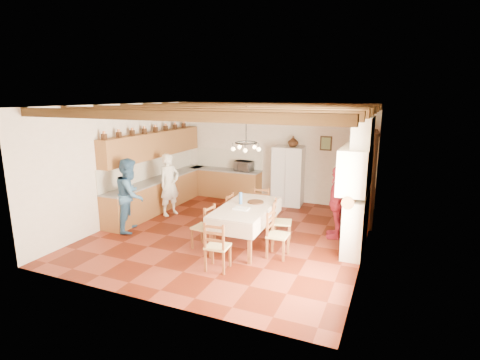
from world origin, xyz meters
name	(u,v)px	position (x,y,z in m)	size (l,w,h in m)	color
floor	(231,234)	(0.00, 0.00, -0.01)	(6.00, 6.50, 0.02)	#51170A
ceiling	(230,105)	(0.00, 0.00, 3.01)	(6.00, 6.50, 0.02)	white
wall_back	(275,152)	(0.00, 3.26, 1.50)	(6.00, 0.02, 3.00)	beige
wall_front	(141,212)	(0.00, -3.26, 1.50)	(6.00, 0.02, 3.00)	beige
wall_left	(126,163)	(-3.01, 0.00, 1.50)	(0.02, 6.50, 3.00)	beige
wall_right	(369,184)	(3.01, 0.00, 1.50)	(0.02, 6.50, 3.00)	beige
ceiling_beams	(231,109)	(0.00, 0.00, 2.91)	(6.00, 6.30, 0.16)	#372412
lower_cabinets_left	(161,194)	(-2.70, 1.05, 0.43)	(0.60, 4.30, 0.86)	brown
lower_cabinets_back	(225,183)	(-1.55, 2.95, 0.43)	(2.30, 0.60, 0.86)	brown
countertop_left	(160,179)	(-2.70, 1.05, 0.88)	(0.62, 4.30, 0.04)	slate
countertop_back	(225,170)	(-1.55, 2.95, 0.88)	(2.34, 0.62, 0.04)	slate
backsplash_left	(152,167)	(-2.98, 1.05, 1.20)	(0.03, 4.30, 0.60)	white
backsplash_back	(229,158)	(-1.55, 3.23, 1.20)	(2.30, 0.03, 0.60)	white
upper_cabinets	(155,145)	(-2.83, 1.05, 1.85)	(0.35, 4.20, 0.70)	brown
fireplace	(354,185)	(2.72, 0.20, 1.40)	(0.56, 1.60, 2.80)	#F0E2C9
wall_picture	(326,143)	(1.55, 3.23, 1.85)	(0.34, 0.03, 0.42)	#312414
refrigerator	(288,176)	(0.55, 2.91, 0.87)	(0.87, 0.72, 1.75)	silver
hutch	(364,178)	(2.75, 2.08, 1.17)	(0.54, 1.29, 2.35)	#34210D
dining_table	(246,210)	(0.57, -0.47, 0.79)	(1.09, 2.04, 0.88)	beige
chandelier	(246,143)	(0.57, -0.47, 2.25)	(0.47, 0.47, 0.03)	black
chair_left_near	(203,226)	(-0.20, -0.99, 0.48)	(0.42, 0.40, 0.96)	brown
chair_left_far	(223,213)	(-0.21, 0.00, 0.48)	(0.42, 0.40, 0.96)	brown
chair_right_near	(278,234)	(1.41, -0.82, 0.48)	(0.42, 0.40, 0.96)	brown
chair_right_far	(282,221)	(1.26, -0.02, 0.48)	(0.42, 0.40, 0.96)	brown
chair_end_near	(218,245)	(0.54, -1.80, 0.48)	(0.42, 0.40, 0.96)	brown
chair_end_far	(260,208)	(0.46, 0.71, 0.48)	(0.42, 0.40, 0.96)	brown
person_man	(170,185)	(-2.13, 0.65, 0.85)	(0.62, 0.41, 1.69)	white
person_woman_blue	(130,195)	(-2.31, -0.74, 0.89)	(0.86, 0.67, 1.77)	teal
person_woman_red	(337,202)	(2.31, 0.74, 0.84)	(0.99, 0.41, 1.68)	#C02B41
microwave	(244,166)	(-0.90, 2.95, 1.05)	(0.55, 0.37, 0.30)	silver
fridge_vase	(293,141)	(0.66, 2.91, 1.90)	(0.30, 0.30, 0.31)	#34210D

